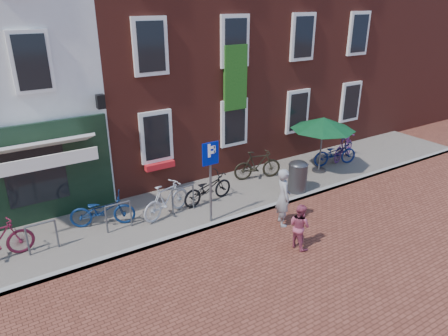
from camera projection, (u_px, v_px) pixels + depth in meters
ground at (187, 236)px, 11.44m from camera, size 80.00×80.00×0.00m
sidewalk at (193, 205)px, 13.09m from camera, size 24.00×3.00×0.10m
building_brick_mid at (145, 29)px, 15.98m from camera, size 6.00×8.00×10.00m
building_brick_right at (267, 24)px, 18.95m from camera, size 6.00×8.00×10.00m
filler_right at (362, 30)px, 22.35m from camera, size 7.00×8.00×9.00m
litter_bin at (298, 175)px, 13.69m from camera, size 0.63×0.63×1.15m
parking_sign at (210, 168)px, 11.40m from camera, size 0.50×0.08×2.43m
parasol at (323, 121)px, 14.76m from camera, size 2.33×2.33×2.18m
woman at (283, 197)px, 11.76m from camera, size 0.62×0.74×1.73m
boy at (300, 226)px, 10.73m from camera, size 0.54×0.66×1.25m
bicycle_2 at (102, 210)px, 11.64m from camera, size 1.91×1.24×0.95m
bicycle_3 at (166, 200)px, 12.15m from camera, size 1.82×1.02×1.05m
bicycle_4 at (208, 188)px, 12.98m from camera, size 1.87×0.84×0.95m
bicycle_5 at (257, 165)px, 14.67m from camera, size 1.82×0.97×1.05m
bicycle_6 at (335, 153)px, 15.92m from camera, size 1.91×1.06×0.95m
bicycle_7 at (344, 147)px, 16.44m from camera, size 1.81×1.08×1.05m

